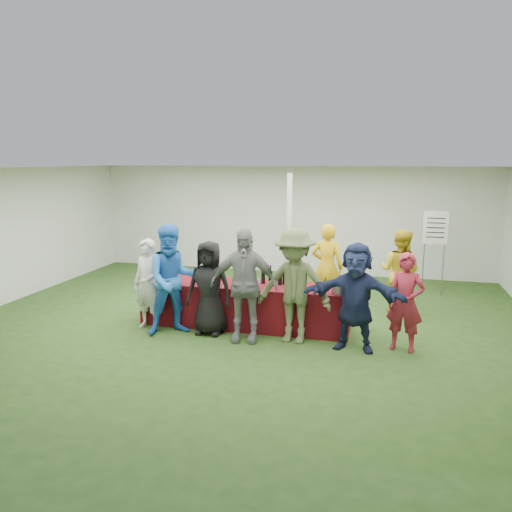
% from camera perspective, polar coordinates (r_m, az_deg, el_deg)
% --- Properties ---
extents(ground, '(60.00, 60.00, 0.00)m').
position_cam_1_polar(ground, '(9.18, -0.78, -7.16)').
color(ground, '#284719').
rests_on(ground, ground).
extents(tent, '(10.00, 10.00, 10.00)m').
position_cam_1_polar(tent, '(9.90, 3.80, 2.20)').
color(tent, white).
rests_on(tent, ground).
extents(serving_table, '(3.60, 0.80, 0.75)m').
position_cam_1_polar(serving_table, '(8.69, -1.28, -5.61)').
color(serving_table, '#56060E').
rests_on(serving_table, ground).
extents(wine_bottles, '(0.62, 0.13, 0.32)m').
position_cam_1_polar(wine_bottles, '(8.56, 2.58, -2.45)').
color(wine_bottles, black).
rests_on(wine_bottles, serving_table).
extents(wine_glasses, '(2.73, 0.11, 0.16)m').
position_cam_1_polar(wine_glasses, '(8.43, -4.00, -2.74)').
color(wine_glasses, silver).
rests_on(wine_glasses, serving_table).
extents(water_bottle, '(0.07, 0.07, 0.23)m').
position_cam_1_polar(water_bottle, '(8.61, -0.39, -2.47)').
color(water_bottle, silver).
rests_on(water_bottle, serving_table).
extents(bar_towel, '(0.25, 0.18, 0.03)m').
position_cam_1_polar(bar_towel, '(8.36, 9.46, -3.65)').
color(bar_towel, white).
rests_on(bar_towel, serving_table).
extents(dump_bucket, '(0.24, 0.24, 0.18)m').
position_cam_1_polar(dump_bucket, '(8.08, 9.45, -3.61)').
color(dump_bucket, slate).
rests_on(dump_bucket, serving_table).
extents(wine_list_sign, '(0.50, 0.03, 1.80)m').
position_cam_1_polar(wine_list_sign, '(11.16, 19.80, 2.38)').
color(wine_list_sign, slate).
rests_on(wine_list_sign, ground).
extents(staff_pourer, '(0.65, 0.46, 1.68)m').
position_cam_1_polar(staff_pourer, '(9.62, 8.11, -1.24)').
color(staff_pourer, gold).
rests_on(staff_pourer, ground).
extents(staff_back, '(0.95, 0.87, 1.60)m').
position_cam_1_polar(staff_back, '(9.70, 16.13, -1.70)').
color(staff_back, gold).
rests_on(staff_back, ground).
extents(customer_0, '(0.64, 0.50, 1.55)m').
position_cam_1_polar(customer_0, '(8.65, -12.25, -3.19)').
color(customer_0, beige).
rests_on(customer_0, ground).
extents(customer_1, '(1.12, 1.06, 1.83)m').
position_cam_1_polar(customer_1, '(8.31, -9.46, -2.69)').
color(customer_1, blue).
rests_on(customer_1, ground).
extents(customer_2, '(0.77, 0.51, 1.56)m').
position_cam_1_polar(customer_2, '(8.25, -5.37, -3.63)').
color(customer_2, black).
rests_on(customer_2, ground).
extents(customer_3, '(1.11, 0.56, 1.82)m').
position_cam_1_polar(customer_3, '(7.87, -1.42, -3.35)').
color(customer_3, slate).
rests_on(customer_3, ground).
extents(customer_4, '(1.25, 0.81, 1.83)m').
position_cam_1_polar(customer_4, '(7.83, 4.41, -3.41)').
color(customer_4, '#4F5832').
rests_on(customer_4, ground).
extents(customer_5, '(1.58, 0.65, 1.65)m').
position_cam_1_polar(customer_5, '(7.66, 11.31, -4.60)').
color(customer_5, '#171F3E').
rests_on(customer_5, ground).
extents(customer_6, '(0.62, 0.48, 1.50)m').
position_cam_1_polar(customer_6, '(7.83, 16.70, -5.09)').
color(customer_6, maroon).
rests_on(customer_6, ground).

